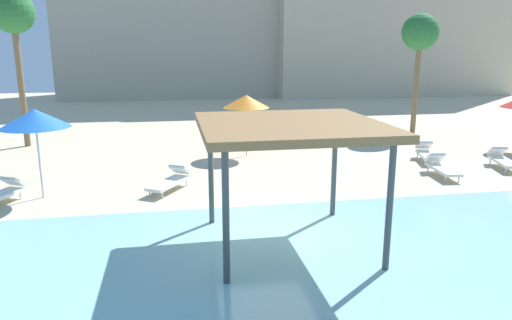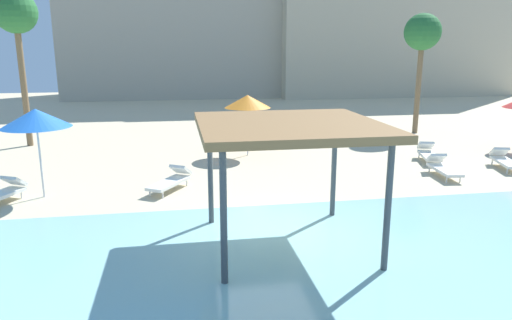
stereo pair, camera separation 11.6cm
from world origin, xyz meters
The scene contains 12 objects.
ground_plane centered at (0.00, 0.00, 0.00)m, with size 80.00×80.00×0.00m, color beige.
shade_pavilion centered at (0.28, -1.29, 2.76)m, with size 4.05×4.05×2.95m.
beach_umbrella_blue_0 centered at (-6.40, 3.58, 2.49)m, with size 2.06×2.06×2.78m.
beach_umbrella_orange_1 centered at (0.79, 8.26, 2.33)m, with size 1.96×1.96×2.61m.
lounge_chair_0 centered at (10.26, 4.37, 0.33)m, with size 1.08×1.99×0.74m.
lounge_chair_1 centered at (-7.50, 3.12, 0.33)m, with size 1.37×1.97×0.74m.
lounge_chair_2 centered at (7.94, 5.94, 0.33)m, with size 1.11×1.99×0.74m.
lounge_chair_3 centered at (-2.44, 3.69, 0.33)m, with size 1.52×1.92×0.74m.
lounge_chair_5 centered at (7.27, 3.76, 0.33)m, with size 0.80×1.95×0.74m.
palm_tree_0 centered at (10.62, 12.11, 5.18)m, with size 1.90×1.90×6.29m.
palm_tree_1 centered at (-9.11, 12.05, 5.90)m, with size 1.90×1.90×7.05m.
hotel_block_1 centered at (18.75, 35.02, 8.89)m, with size 22.75×11.78×17.78m, color beige.
Camera 2 is at (-2.23, -11.48, 4.59)m, focal length 33.13 mm.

